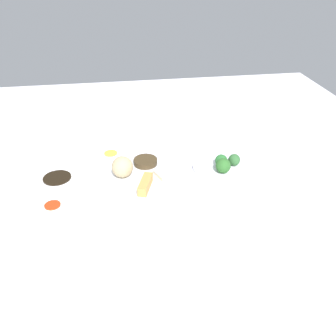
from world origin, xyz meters
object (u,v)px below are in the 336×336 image
(soy_sauce_bowl, at_px, (58,182))
(sauce_ramekin_sweet_and_sour, at_px, (53,209))
(broccoli_plate, at_px, (221,168))
(sauce_ramekin_hot_mustard, at_px, (111,156))
(main_plate, at_px, (146,177))

(soy_sauce_bowl, distance_m, sauce_ramekin_sweet_and_sour, 0.14)
(broccoli_plate, xyz_separation_m, sauce_ramekin_hot_mustard, (0.14, 0.39, 0.00))
(main_plate, relative_size, soy_sauce_bowl, 2.63)
(soy_sauce_bowl, bearing_deg, broccoli_plate, -88.06)
(main_plate, height_order, sauce_ramekin_sweet_and_sour, sauce_ramekin_sweet_and_sour)
(broccoli_plate, relative_size, sauce_ramekin_sweet_and_sour, 3.41)
(sauce_ramekin_hot_mustard, bearing_deg, main_plate, -144.11)
(soy_sauce_bowl, distance_m, sauce_ramekin_hot_mustard, 0.24)
(broccoli_plate, height_order, soy_sauce_bowl, soy_sauce_bowl)
(main_plate, xyz_separation_m, broccoli_plate, (0.02, -0.27, -0.00))
(main_plate, distance_m, sauce_ramekin_hot_mustard, 0.19)
(broccoli_plate, bearing_deg, sauce_ramekin_sweet_and_sour, 105.27)
(main_plate, distance_m, sauce_ramekin_sweet_and_sour, 0.32)
(sauce_ramekin_sweet_and_sour, bearing_deg, main_plate, -65.44)
(sauce_ramekin_sweet_and_sour, height_order, sauce_ramekin_hot_mustard, same)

